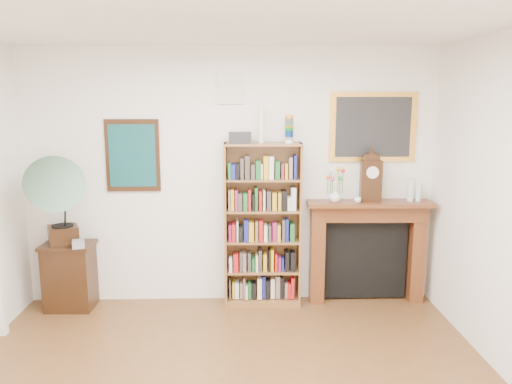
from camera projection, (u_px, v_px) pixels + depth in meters
room at (223, 243)px, 3.02m from camera, size 4.51×5.01×2.81m
teal_poster at (133, 156)px, 5.37m from camera, size 0.58×0.04×0.78m
small_picture at (229, 89)px, 5.28m from camera, size 0.26×0.04×0.30m
gilt_painting at (373, 127)px, 5.40m from camera, size 0.95×0.04×0.75m
bookshelf at (263, 216)px, 5.39m from camera, size 0.83×0.31×2.07m
side_cabinet at (70, 276)px, 5.40m from camera, size 0.55×0.41×0.73m
fireplace at (367, 242)px, 5.55m from camera, size 1.38×0.36×1.16m
gramophone at (55, 196)px, 5.11m from camera, size 0.84×0.91×0.97m
cd_stack at (78, 244)px, 5.17m from camera, size 0.15×0.15×0.08m
mantel_clock at (371, 179)px, 5.38m from camera, size 0.23×0.14×0.52m
flower_vase at (335, 196)px, 5.38m from camera, size 0.16×0.16×0.14m
teacup at (358, 200)px, 5.34m from camera, size 0.09×0.09×0.06m
bottle_left at (411, 190)px, 5.42m from camera, size 0.07×0.07×0.24m
bottle_right at (419, 192)px, 5.41m from camera, size 0.06×0.06×0.20m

